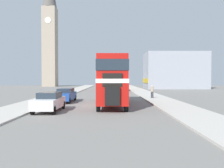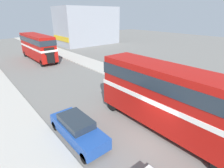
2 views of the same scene
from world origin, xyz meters
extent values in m
plane|color=slate|center=(0.00, 0.00, 0.00)|extent=(120.00, 120.00, 0.00)
cube|color=#B7B2A8|center=(6.75, 0.00, 0.06)|extent=(3.50, 120.00, 0.12)
cube|color=#B2140F|center=(1.09, 0.35, 1.36)|extent=(2.44, 10.06, 1.74)
cube|color=white|center=(1.09, 0.35, 2.39)|extent=(2.47, 10.11, 0.32)
cube|color=#B2140F|center=(1.09, 0.35, 3.50)|extent=(2.40, 9.86, 1.90)
cube|color=#232D38|center=(1.09, 0.35, 3.59)|extent=(2.47, 9.96, 0.85)
cylinder|color=black|center=(0.01, -3.85, 0.52)|extent=(0.28, 1.04, 1.04)
cylinder|color=black|center=(0.01, 4.44, 0.52)|extent=(0.28, 1.04, 1.04)
cylinder|color=black|center=(2.17, 4.44, 0.52)|extent=(0.28, 1.04, 1.04)
cube|color=#B2140F|center=(1.29, 25.47, 1.32)|extent=(2.49, 10.39, 1.66)
cube|color=white|center=(1.29, 25.47, 2.30)|extent=(2.52, 10.44, 0.30)
cube|color=#B2140F|center=(1.29, 25.47, 3.36)|extent=(2.44, 10.18, 1.81)
cube|color=#232D38|center=(1.29, 25.47, 3.45)|extent=(2.52, 10.29, 0.81)
cube|color=black|center=(1.29, 20.18, 1.24)|extent=(1.12, 0.20, 1.33)
cube|color=black|center=(1.29, 20.32, 2.36)|extent=(1.50, 0.12, 0.96)
cylinder|color=black|center=(0.18, 21.11, 0.52)|extent=(0.28, 1.04, 1.04)
cylinder|color=black|center=(2.39, 21.11, 0.52)|extent=(0.28, 1.04, 1.04)
cylinder|color=black|center=(0.18, 29.73, 0.52)|extent=(0.28, 1.04, 1.04)
cylinder|color=black|center=(2.39, 29.73, 0.52)|extent=(0.28, 1.04, 1.04)
cube|color=#1E479E|center=(-3.98, 3.11, 0.66)|extent=(1.66, 4.68, 0.74)
cube|color=#232D38|center=(-3.98, 3.29, 1.26)|extent=(1.46, 2.43, 0.45)
cylinder|color=black|center=(-4.71, 1.21, 0.32)|extent=(0.20, 0.64, 0.64)
cylinder|color=black|center=(-3.25, 1.21, 0.32)|extent=(0.20, 0.64, 0.64)
cylinder|color=black|center=(-4.71, 5.00, 0.32)|extent=(0.20, 0.64, 0.64)
cylinder|color=black|center=(-3.25, 5.00, 0.32)|extent=(0.20, 0.64, 0.64)
cylinder|color=#282833|center=(6.09, 6.62, 0.51)|extent=(0.15, 0.15, 0.78)
cylinder|color=#282833|center=(6.27, 6.62, 0.51)|extent=(0.15, 0.15, 0.78)
cylinder|color=tan|center=(6.18, 6.62, 1.21)|extent=(0.33, 0.33, 0.62)
sphere|color=beige|center=(6.18, 6.62, 1.62)|extent=(0.21, 0.21, 0.21)
cube|color=#999EA8|center=(17.26, 34.75, 4.54)|extent=(14.87, 8.17, 9.07)
cube|color=gold|center=(9.76, 34.75, 2.00)|extent=(0.12, 7.76, 1.09)
camera|label=1|loc=(0.98, -20.69, 2.57)|focal=35.00mm
camera|label=2|loc=(-8.21, -5.23, 7.51)|focal=28.00mm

